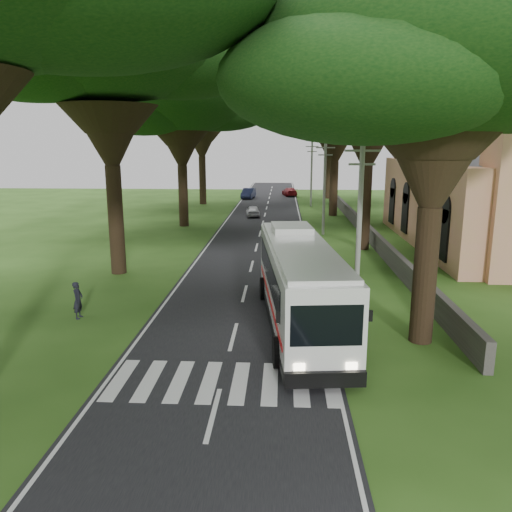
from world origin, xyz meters
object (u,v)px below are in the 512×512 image
(distant_car_a, at_px, (253,211))
(distant_car_b, at_px, (248,193))
(pole_far, at_px, (311,173))
(church, at_px, (495,182))
(pole_near, at_px, (359,222))
(pole_mid, at_px, (324,186))
(coach_bus, at_px, (299,282))
(pedestrian, at_px, (78,300))
(distant_car_c, at_px, (290,192))

(distant_car_a, xyz_separation_m, distant_car_b, (-1.75, 18.43, 0.13))
(pole_far, relative_size, distant_car_b, 1.83)
(church, height_order, pole_far, church)
(pole_near, height_order, distant_car_b, pole_near)
(pole_far, bearing_deg, pole_mid, -90.00)
(coach_bus, xyz_separation_m, distant_car_b, (-5.69, 51.50, -1.20))
(pedestrian, bearing_deg, distant_car_a, -8.97)
(pole_mid, distance_m, pedestrian, 25.70)
(distant_car_a, height_order, pedestrian, pedestrian)
(pole_far, bearing_deg, distant_car_b, 133.32)
(pole_mid, relative_size, distant_car_c, 1.87)
(distant_car_b, distance_m, distant_car_c, 7.14)
(pole_far, bearing_deg, distant_car_c, 100.98)
(distant_car_b, relative_size, pedestrian, 2.59)
(church, height_order, pedestrian, church)
(church, xyz_separation_m, coach_bus, (-15.17, -18.04, -2.96))
(church, distance_m, pole_far, 27.41)
(church, xyz_separation_m, pedestrian, (-25.05, -17.65, -4.06))
(pole_far, xyz_separation_m, distant_car_b, (-8.50, 9.01, -3.43))
(pole_near, height_order, distant_car_c, pole_near)
(church, xyz_separation_m, distant_car_c, (-14.86, 37.34, -4.26))
(pole_near, xyz_separation_m, distant_car_b, (-8.50, 49.01, -3.43))
(pole_mid, relative_size, pedestrian, 4.74)
(pole_near, xyz_separation_m, pedestrian, (-12.69, -2.10, -3.34))
(distant_car_a, bearing_deg, pedestrian, 73.44)
(distant_car_c, bearing_deg, pole_near, 81.94)
(pole_mid, xyz_separation_m, distant_car_a, (-6.75, 10.58, -3.56))
(coach_bus, bearing_deg, church, 44.06)
(coach_bus, xyz_separation_m, distant_car_c, (0.31, 55.37, -1.30))
(pole_far, height_order, distant_car_b, pole_far)
(pole_near, height_order, pedestrian, pole_near)
(pole_far, xyz_separation_m, pedestrian, (-12.69, -42.10, -3.34))
(pole_far, xyz_separation_m, distant_car_a, (-6.75, -9.42, -3.56))
(church, distance_m, pole_near, 19.88)
(coach_bus, distance_m, distant_car_a, 33.33)
(distant_car_c, bearing_deg, distant_car_b, 22.06)
(pole_near, distance_m, pole_mid, 20.00)
(church, relative_size, pole_far, 3.00)
(church, relative_size, pole_near, 3.00)
(coach_bus, relative_size, distant_car_b, 2.85)
(pole_far, distance_m, distant_car_c, 13.59)
(church, distance_m, distant_car_a, 24.69)
(pole_mid, distance_m, distant_car_b, 30.43)
(pole_near, bearing_deg, coach_bus, -138.40)
(pole_mid, bearing_deg, coach_bus, -97.11)
(distant_car_c, bearing_deg, coach_bus, 78.92)
(pole_mid, bearing_deg, distant_car_c, 94.35)
(pole_mid, xyz_separation_m, coach_bus, (-2.81, -22.49, -2.23))
(pole_mid, bearing_deg, pedestrian, -119.87)
(church, relative_size, pole_mid, 3.00)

